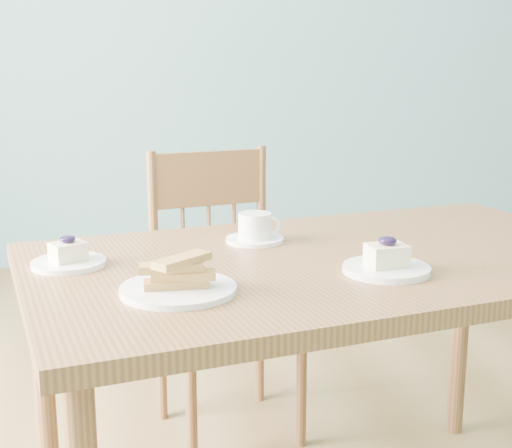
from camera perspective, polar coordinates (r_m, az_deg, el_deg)
name	(u,v)px	position (r m, az deg, el deg)	size (l,w,h in m)	color
dining_table	(336,286)	(1.57, 6.43, -4.97)	(1.45, 1.01, 0.71)	brown
dining_chair	(223,292)	(2.16, -2.63, -5.45)	(0.46, 0.45, 0.86)	brown
cheesecake_plate_near	(387,263)	(1.44, 10.40, -3.11)	(0.17, 0.17, 0.07)	white
cheesecake_plate_far	(69,258)	(1.51, -14.77, -2.66)	(0.15, 0.15, 0.06)	white
coffee_cup	(255,230)	(1.65, -0.05, -0.45)	(0.14, 0.14, 0.07)	white
biscotti_plate	(178,281)	(1.30, -6.26, -4.58)	(0.21, 0.21, 0.07)	white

